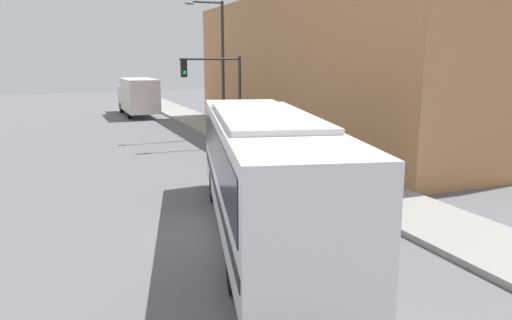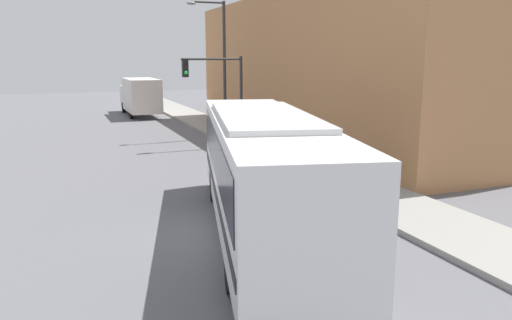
# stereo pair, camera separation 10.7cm
# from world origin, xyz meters

# --- Properties ---
(ground_plane) EXTENTS (120.00, 120.00, 0.00)m
(ground_plane) POSITION_xyz_m (0.00, 0.00, 0.00)
(ground_plane) COLOR slate
(sidewalk) EXTENTS (2.89, 70.00, 0.17)m
(sidewalk) POSITION_xyz_m (5.94, 20.00, 0.09)
(sidewalk) COLOR gray
(sidewalk) RESTS_ON ground_plane
(building_facade) EXTENTS (6.00, 25.84, 8.25)m
(building_facade) POSITION_xyz_m (10.39, 13.92, 4.13)
(building_facade) COLOR #B27A4C
(building_facade) RESTS_ON ground_plane
(city_bus) EXTENTS (5.12, 11.71, 3.33)m
(city_bus) POSITION_xyz_m (1.03, -0.57, 1.94)
(city_bus) COLOR white
(city_bus) RESTS_ON ground_plane
(delivery_truck) EXTENTS (2.34, 8.04, 3.04)m
(delivery_truck) POSITION_xyz_m (2.44, 29.46, 1.66)
(delivery_truck) COLOR silver
(delivery_truck) RESTS_ON ground_plane
(fire_hydrant) EXTENTS (0.24, 0.32, 0.70)m
(fire_hydrant) POSITION_xyz_m (5.10, 4.91, 0.52)
(fire_hydrant) COLOR #999999
(fire_hydrant) RESTS_ON sidewalk
(traffic_light_pole) EXTENTS (3.28, 0.35, 4.62)m
(traffic_light_pole) POSITION_xyz_m (4.04, 12.71, 3.38)
(traffic_light_pole) COLOR #2D2D2D
(traffic_light_pole) RESTS_ON sidewalk
(street_lamp) EXTENTS (2.28, 0.28, 7.69)m
(street_lamp) POSITION_xyz_m (5.08, 15.81, 4.67)
(street_lamp) COLOR #2D2D2D
(street_lamp) RESTS_ON sidewalk
(pedestrian_near_corner) EXTENTS (0.34, 0.34, 1.87)m
(pedestrian_near_corner) POSITION_xyz_m (6.56, 14.87, 1.13)
(pedestrian_near_corner) COLOR #47382D
(pedestrian_near_corner) RESTS_ON sidewalk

